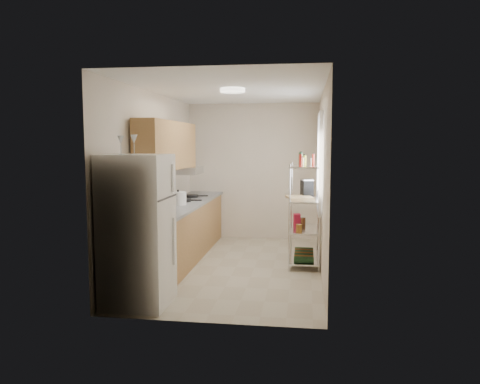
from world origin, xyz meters
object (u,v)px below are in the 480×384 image
Objects in this scene: rice_cooker at (178,198)px; espresso_machine at (307,188)px; refrigerator at (137,230)px; cutting_board at (300,197)px; frying_pan_large at (182,200)px.

rice_cooker is 0.91× the size of espresso_machine.
refrigerator is at bearing -88.39° from rice_cooker.
cutting_board is at bearing -127.14° from espresso_machine.
refrigerator is at bearing -93.33° from frying_pan_large.
rice_cooker is 0.41m from frying_pan_large.
frying_pan_large is (-0.10, 2.32, 0.06)m from refrigerator.
cutting_board is (1.90, -0.24, 0.10)m from frying_pan_large.
refrigerator is 6.23× the size of espresso_machine.
frying_pan_large is (-0.04, 0.40, -0.08)m from rice_cooker.
refrigerator is 6.00× the size of frying_pan_large.
cutting_board is 1.71× the size of espresso_machine.
cutting_board reaches higher than frying_pan_large.
rice_cooker is at bearing -89.54° from frying_pan_large.
rice_cooker reaches higher than frying_pan_large.
rice_cooker is (-0.05, 1.91, 0.14)m from refrigerator.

